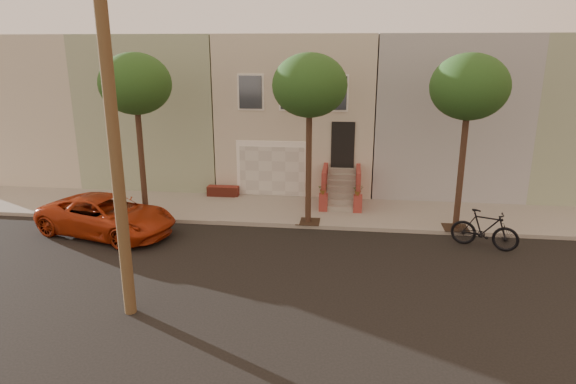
# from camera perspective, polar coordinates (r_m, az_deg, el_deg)

# --- Properties ---
(ground) EXTENTS (90.00, 90.00, 0.00)m
(ground) POSITION_cam_1_polar(r_m,az_deg,el_deg) (15.82, -2.59, -8.48)
(ground) COLOR black
(ground) RESTS_ON ground
(sidewalk) EXTENTS (40.00, 3.70, 0.15)m
(sidewalk) POSITION_cam_1_polar(r_m,az_deg,el_deg) (20.72, -0.12, -2.15)
(sidewalk) COLOR gray
(sidewalk) RESTS_ON ground
(house_row) EXTENTS (33.10, 11.70, 7.00)m
(house_row) POSITION_cam_1_polar(r_m,az_deg,el_deg) (25.64, 1.54, 9.59)
(house_row) COLOR #BEB6A2
(house_row) RESTS_ON sidewalk
(tree_left) EXTENTS (2.70, 2.57, 6.30)m
(tree_left) POSITION_cam_1_polar(r_m,az_deg,el_deg) (19.79, -17.05, 11.63)
(tree_left) COLOR #2D2116
(tree_left) RESTS_ON sidewalk
(tree_mid) EXTENTS (2.70, 2.57, 6.30)m
(tree_mid) POSITION_cam_1_polar(r_m,az_deg,el_deg) (18.17, 2.48, 11.95)
(tree_mid) COLOR #2D2116
(tree_mid) RESTS_ON sidewalk
(tree_right) EXTENTS (2.70, 2.57, 6.30)m
(tree_right) POSITION_cam_1_polar(r_m,az_deg,el_deg) (18.55, 20.00, 11.10)
(tree_right) COLOR #2D2116
(tree_right) RESTS_ON sidewalk
(pickup_truck) EXTENTS (5.57, 3.62, 1.42)m
(pickup_truck) POSITION_cam_1_polar(r_m,az_deg,el_deg) (19.34, -19.97, -2.53)
(pickup_truck) COLOR #A72F10
(pickup_truck) RESTS_ON ground
(motorcycle) EXTENTS (2.29, 1.41, 1.33)m
(motorcycle) POSITION_cam_1_polar(r_m,az_deg,el_deg) (18.23, 21.56, -3.98)
(motorcycle) COLOR black
(motorcycle) RESTS_ON ground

